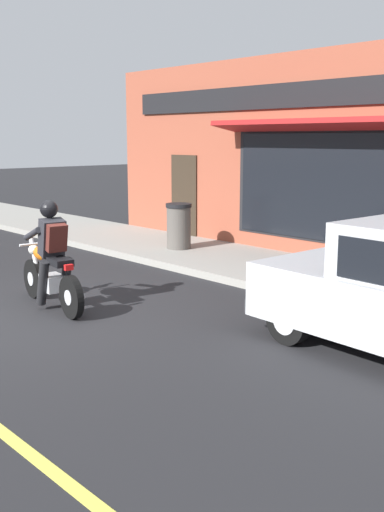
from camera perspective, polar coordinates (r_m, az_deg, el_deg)
ground_plane at (r=8.81m, az=-15.15°, el=-5.74°), size 80.00×80.00×0.00m
sidewalk_curb at (r=13.82m, az=-3.47°, el=1.00°), size 2.60×22.00×0.14m
storefront_building at (r=12.97m, az=8.77°, el=9.29°), size 1.25×10.34×4.20m
motorcycle_with_rider at (r=9.11m, az=-13.28°, el=-0.70°), size 0.62×2.02×1.62m
trash_bin at (r=12.99m, az=-1.27°, el=2.89°), size 0.56×0.56×0.98m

